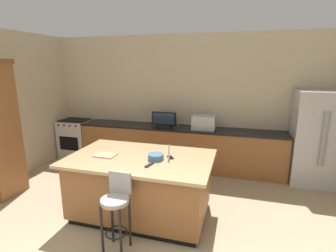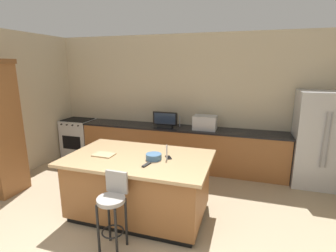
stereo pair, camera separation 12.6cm
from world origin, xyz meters
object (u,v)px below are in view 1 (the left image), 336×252
Objects in this scene: bar_stool_center at (117,206)px; cell_phone at (170,157)px; microwave at (204,122)px; tv_monitor at (164,120)px; range_oven at (76,138)px; refrigerator at (317,138)px; fruit_bowl at (156,157)px; kitchen_island at (141,185)px; tv_remote at (149,165)px; cutting_board at (105,155)px.

bar_stool_center reaches higher than cell_phone.
tv_monitor reaches higher than microwave.
range_oven is at bearing 133.65° from bar_stool_center.
refrigerator is 11.95× the size of cell_phone.
range_oven is 4.18× the size of fruit_bowl.
range_oven reaches higher than kitchen_island.
refrigerator is at bearing -0.09° from tv_monitor.
bar_stool_center is at bearing -47.68° from range_oven.
cell_phone is 0.41m from tv_remote.
range_oven is 3.49m from fruit_bowl.
microwave is at bearing 52.41° from cell_phone.
fruit_bowl is (0.25, -0.04, 0.50)m from kitchen_island.
tv_remote is at bearing 66.13° from bar_stool_center.
range_oven is 3.07× the size of cutting_board.
refrigerator reaches higher than kitchen_island.
kitchen_island is 2.24× the size of range_oven.
cell_phone is at bearing 64.92° from bar_stool_center.
refrigerator is 3.93m from bar_stool_center.
range_oven is at bearing 143.86° from fruit_bowl.
kitchen_island is 12.36× the size of tv_remote.
tv_remote is at bearing -149.26° from cell_phone.
microwave is 2.40m from cutting_board.
cutting_board is at bearing 159.90° from cell_phone.
cutting_board is (-0.76, 0.18, -0.00)m from tv_remote.
microwave is at bearing 72.00° from kitchen_island.
refrigerator is 8.00× the size of fruit_bowl.
range_oven is (-5.34, 0.06, -0.43)m from refrigerator.
microwave is 2.31m from tv_remote.
fruit_bowl reaches higher than tv_remote.
microwave is (-2.16, 0.06, 0.17)m from refrigerator.
bar_stool_center is at bearing -103.92° from tv_remote.
tv_monitor is at bearing 103.54° from fruit_bowl.
tv_monitor is 3.65× the size of cell_phone.
cutting_board is (-0.77, -0.06, -0.03)m from fruit_bowl.
refrigerator is 5.88× the size of cutting_board.
tv_remote is at bearing -39.35° from range_oven.
tv_monitor is 3.22× the size of tv_remote.
cell_phone is at bearing -32.75° from range_oven.
bar_stool_center is (0.00, -0.79, 0.11)m from kitchen_island.
refrigerator is at bearing 31.56° from cutting_board.
range_oven is at bearing 178.74° from tv_monitor.
tv_monitor is 2.04m from fruit_bowl.
microwave is 2.82× the size of tv_remote.
tv_monitor reaches higher than range_oven.
cell_phone is 0.49× the size of cutting_board.
kitchen_island is 2.18m from microwave.
tv_remote is at bearing -13.30° from cutting_board.
bar_stool_center is (-2.81, -2.73, -0.31)m from refrigerator.
fruit_bowl is at bearing -9.27° from kitchen_island.
tv_monitor is at bearing 179.91° from refrigerator.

